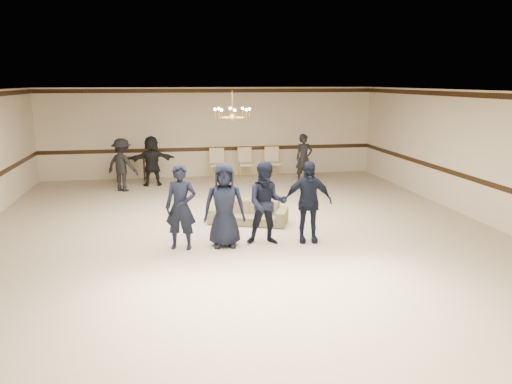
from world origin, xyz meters
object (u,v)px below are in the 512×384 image
boy_c (267,203)px  banquet_chair_right (273,163)px  console_table (131,169)px  chandelier (232,104)px  adult_right (304,158)px  banquet_chair_left (218,165)px  adult_left (122,165)px  banquet_chair_mid (246,164)px  boy_b (224,205)px  settee (248,212)px  boy_a (181,207)px  boy_d (308,202)px  adult_mid (152,161)px

boy_c → banquet_chair_right: (1.73, 7.41, -0.35)m
console_table → chandelier: bearing=-65.6°
adult_right → banquet_chair_left: bearing=151.1°
adult_left → console_table: size_ratio=1.65×
chandelier → adult_right: bearing=54.5°
banquet_chair_mid → boy_b: bearing=-107.3°
settee → adult_left: (-3.29, 4.41, 0.56)m
chandelier → banquet_chair_mid: size_ratio=0.88×
boy_b → console_table: (-2.37, 7.61, -0.46)m
banquet_chair_mid → chandelier: bearing=-107.3°
boy_a → banquet_chair_right: bearing=79.4°
boy_d → settee: bearing=129.7°
console_table → boy_c: bearing=-69.7°
chandelier → banquet_chair_right: size_ratio=0.88×
boy_c → adult_mid: size_ratio=1.06×
settee → adult_mid: (-2.39, 5.11, 0.56)m
banquet_chair_right → boy_a: bearing=-112.3°
boy_a → banquet_chair_right: boy_a is taller
boy_a → adult_left: boy_a is taller
adult_mid → console_table: size_ratio=1.65×
boy_a → adult_mid: 6.78m
chandelier → adult_mid: 5.47m
settee → banquet_chair_mid: bearing=102.7°
adult_left → banquet_chair_left: size_ratio=1.56×
adult_left → chandelier: bearing=159.3°
chandelier → adult_right: size_ratio=0.56×
chandelier → boy_d: bearing=-57.8°
boy_d → console_table: bearing=126.0°
boy_b → boy_a: bearing=-174.6°
boy_a → settee: boy_a is taller
chandelier → banquet_chair_right: 6.17m
boy_d → adult_right: 6.56m
boy_b → adult_right: size_ratio=1.06×
adult_mid → boy_b: bearing=98.2°
boy_a → banquet_chair_mid: bearing=86.0°
boy_a → console_table: boy_a is taller
boy_b → adult_right: boy_b is taller
banquet_chair_left → banquet_chair_mid: same height
chandelier → boy_a: bearing=-122.9°
banquet_chair_mid → banquet_chair_left: bearing=175.1°
chandelier → boy_a: size_ratio=0.53×
settee → banquet_chair_left: size_ratio=1.77×
chandelier → adult_right: (3.01, 4.22, -2.04)m
banquet_chair_left → banquet_chair_right: bearing=5.2°
settee → boy_d: bearing=-36.3°
chandelier → adult_left: bearing=127.4°
boy_d → adult_mid: (-3.42, 6.74, -0.05)m
console_table → banquet_chair_left: bearing=-6.8°
boy_a → adult_right: bearing=70.2°
adult_mid → console_table: (-0.75, 0.87, -0.41)m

